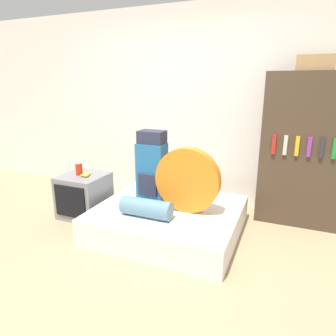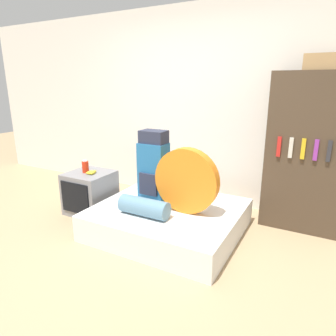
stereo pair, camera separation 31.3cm
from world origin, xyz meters
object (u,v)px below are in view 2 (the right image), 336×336
Objects in this scene: bookshelf at (310,154)px; cardboard_box at (324,62)px; backpack at (153,168)px; tent_bag at (187,181)px; television at (90,192)px; sleeping_roll at (144,207)px; canister at (85,167)px.

bookshelf is 0.95m from cardboard_box.
backpack reaches higher than tent_bag.
bookshelf is at bearing 18.94° from television.
bookshelf is (1.54, 0.75, 0.18)m from backpack.
tent_bag is 1.39m from bookshelf.
sleeping_roll is 1.89m from bookshelf.
tent_bag is 0.40× the size of bookshelf.
television is (-0.90, -0.09, -0.42)m from backpack.
sleeping_roll is at bearing -141.58° from cardboard_box.
backpack reaches higher than canister.
sleeping_roll is 0.31× the size of bookshelf.
backpack reaches higher than sleeping_roll.
bookshelf is (1.09, 0.84, 0.23)m from tent_bag.
cardboard_box is at bearing 25.76° from backpack.
canister reaches higher than television.
backpack is 0.47× the size of bookshelf.
backpack is at bearing 5.74° from television.
backpack is at bearing 106.71° from sleeping_roll.
cardboard_box is at bearing 37.47° from tent_bag.
canister is at bearing -175.76° from television.
canister is 0.43× the size of cardboard_box.
tent_bag is at bearing -142.27° from bookshelf.
tent_bag is (0.46, -0.09, -0.05)m from backpack.
tent_bag is at bearing -11.56° from backpack.
cardboard_box is at bearing 18.68° from canister.
bookshelf reaches higher than tent_bag.
sleeping_roll is at bearing -15.67° from canister.
cardboard_box reaches higher than backpack.
tent_bag is at bearing 0.01° from canister.
backpack is 2.25× the size of cardboard_box.
television is at bearing 179.88° from tent_bag.
canister is at bearing -161.32° from cardboard_box.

